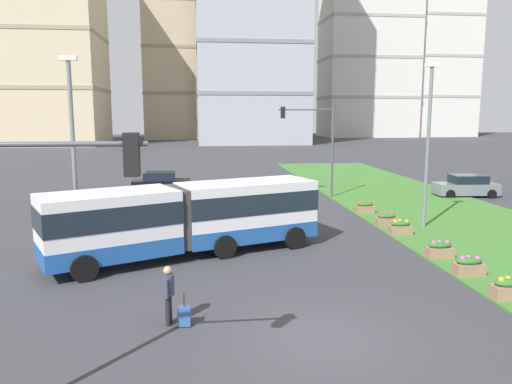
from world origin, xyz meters
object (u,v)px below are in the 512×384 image
object	(u,v)px
apartment_tower_centre	(251,0)
apartment_tower_westcentre	(187,30)
flower_planter_3	(400,227)
articulated_bus	(187,218)
pedestrian_crossing	(168,291)
traffic_light_far_right	(316,136)
car_black_sedan	(161,183)
apartment_tower_west	(50,37)
traffic_light_near_left	(29,231)
apartment_tower_east	(428,60)
flower_planter_0	(509,288)
rolling_suitcase	(184,316)
apartment_tower_eastcentre	(368,42)
flower_planter_1	(469,266)
car_grey_wagon	(466,186)
flower_planter_5	(365,207)
streetlight_left	(73,147)
flower_planter_2	(440,249)
flower_planter_4	(386,219)
streetlight_median	(428,139)

from	to	relation	value
apartment_tower_centre	apartment_tower_westcentre	bearing A→B (deg)	122.04
flower_planter_3	articulated_bus	bearing A→B (deg)	-168.01
pedestrian_crossing	traffic_light_far_right	bearing A→B (deg)	65.80
car_black_sedan	apartment_tower_west	distance (m)	68.68
pedestrian_crossing	apartment_tower_centre	world-z (taller)	apartment_tower_centre
pedestrian_crossing	traffic_light_near_left	distance (m)	5.78
car_black_sedan	apartment_tower_east	bearing A→B (deg)	54.30
flower_planter_0	apartment_tower_centre	distance (m)	89.33
flower_planter_0	apartment_tower_centre	bearing A→B (deg)	89.38
rolling_suitcase	apartment_tower_east	xyz separation A→B (m)	(59.77, 110.85, 18.93)
flower_planter_3	traffic_light_far_right	size ratio (longest dim) A/B	0.17
traffic_light_near_left	apartment_tower_westcentre	xyz separation A→B (m)	(1.30, 110.41, 20.79)
apartment_tower_westcentre	apartment_tower_eastcentre	size ratio (longest dim) A/B	1.06
articulated_bus	apartment_tower_westcentre	xyz separation A→B (m)	(-1.34, 98.93, 23.06)
car_black_sedan	flower_planter_1	world-z (taller)	car_black_sedan
car_grey_wagon	apartment_tower_westcentre	distance (m)	91.87
apartment_tower_westcentre	apartment_tower_east	bearing A→B (deg)	4.42
flower_planter_0	flower_planter_1	world-z (taller)	same
flower_planter_1	flower_planter_3	distance (m)	6.32
flower_planter_5	apartment_tower_westcentre	bearing A→B (deg)	97.33
car_grey_wagon	articulated_bus	bearing A→B (deg)	-147.20
articulated_bus	streetlight_left	xyz separation A→B (m)	(-4.73, 1.04, 2.97)
car_grey_wagon	apartment_tower_centre	size ratio (longest dim) A/B	0.08
flower_planter_2	flower_planter_4	xyz separation A→B (m)	(0.00, 5.90, 0.00)
flower_planter_5	streetlight_median	size ratio (longest dim) A/B	0.13
pedestrian_crossing	streetlight_median	distance (m)	17.03
articulated_bus	apartment_tower_east	size ratio (longest dim) A/B	0.31
streetlight_median	apartment_tower_east	distance (m)	111.63
traffic_light_far_right	streetlight_median	bearing A→B (deg)	-70.27
streetlight_left	car_black_sedan	bearing A→B (deg)	81.39
traffic_light_far_right	rolling_suitcase	bearing A→B (deg)	-112.95
car_black_sedan	flower_planter_0	world-z (taller)	car_black_sedan
pedestrian_crossing	streetlight_median	world-z (taller)	streetlight_median
traffic_light_far_right	articulated_bus	bearing A→B (deg)	-123.03
apartment_tower_west	apartment_tower_centre	bearing A→B (deg)	-0.11
traffic_light_far_right	streetlight_median	size ratio (longest dim) A/B	0.76
flower_planter_1	apartment_tower_westcentre	xyz separation A→B (m)	(-11.76, 103.03, 24.28)
articulated_bus	car_black_sedan	xyz separation A→B (m)	(-2.27, 17.28, -0.90)
pedestrian_crossing	flower_planter_2	size ratio (longest dim) A/B	1.58
flower_planter_3	apartment_tower_centre	bearing A→B (deg)	89.31
apartment_tower_east	flower_planter_2	bearing A→B (deg)	-115.07
car_black_sedan	apartment_tower_centre	bearing A→B (deg)	77.49
streetlight_median	apartment_tower_west	size ratio (longest dim) A/B	0.21
flower_planter_3	apartment_tower_centre	distance (m)	81.08
flower_planter_2	flower_planter_0	bearing A→B (deg)	-90.00
pedestrian_crossing	flower_planter_4	xyz separation A→B (m)	(10.86, 11.06, -0.58)
apartment_tower_east	rolling_suitcase	bearing A→B (deg)	-118.33
streetlight_median	apartment_tower_east	size ratio (longest dim) A/B	0.22
flower_planter_3	flower_planter_2	bearing A→B (deg)	-90.00
flower_planter_1	flower_planter_2	xyz separation A→B (m)	(0.00, 2.26, 0.00)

